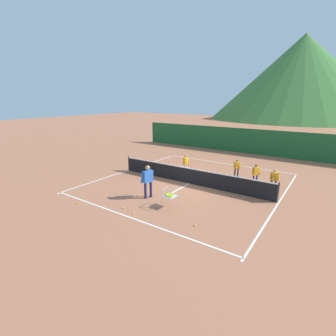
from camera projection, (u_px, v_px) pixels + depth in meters
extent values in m
plane|color=#A86647|center=(189.00, 183.00, 14.85)|extent=(120.00, 120.00, 0.00)
cube|color=white|center=(128.00, 217.00, 10.65)|extent=(10.11, 0.08, 0.01)
cube|color=white|center=(226.00, 164.00, 19.40)|extent=(10.11, 0.08, 0.01)
cube|color=white|center=(128.00, 170.00, 17.62)|extent=(0.08, 11.06, 0.01)
cube|color=white|center=(279.00, 203.00, 12.08)|extent=(0.08, 11.06, 0.01)
cube|color=white|center=(189.00, 183.00, 14.85)|extent=(0.08, 5.04, 0.01)
cylinder|color=#333338|center=(129.00, 163.00, 17.43)|extent=(0.08, 0.08, 1.05)
cylinder|color=#333338|center=(278.00, 193.00, 11.99)|extent=(0.08, 0.08, 1.05)
cube|color=black|center=(190.00, 176.00, 14.73)|extent=(9.86, 0.02, 0.92)
cube|color=white|center=(190.00, 168.00, 14.60)|extent=(9.86, 0.03, 0.06)
cylinder|color=#191E4C|center=(145.00, 191.00, 12.53)|extent=(0.13, 0.13, 0.85)
cylinder|color=#191E4C|center=(151.00, 189.00, 12.71)|extent=(0.13, 0.13, 0.85)
cube|color=blue|center=(148.00, 176.00, 12.42)|extent=(0.39, 0.56, 0.60)
sphere|color=tan|center=(148.00, 168.00, 12.30)|extent=(0.24, 0.24, 0.24)
cylinder|color=blue|center=(142.00, 178.00, 12.32)|extent=(0.25, 0.16, 0.59)
cylinder|color=blue|center=(152.00, 176.00, 12.63)|extent=(0.20, 0.14, 0.59)
torus|color=#262628|center=(150.00, 176.00, 12.85)|extent=(0.12, 0.28, 0.29)
cylinder|color=black|center=(152.00, 177.00, 12.66)|extent=(0.22, 0.10, 0.03)
cylinder|color=silver|center=(187.00, 169.00, 16.81)|extent=(0.10, 0.10, 0.67)
cylinder|color=silver|center=(185.00, 169.00, 16.61)|extent=(0.10, 0.10, 0.67)
cube|color=orange|center=(186.00, 161.00, 16.56)|extent=(0.20, 0.41, 0.47)
sphere|color=tan|center=(186.00, 156.00, 16.46)|extent=(0.19, 0.19, 0.19)
cylinder|color=orange|center=(188.00, 161.00, 16.71)|extent=(0.19, 0.08, 0.46)
cylinder|color=orange|center=(184.00, 162.00, 16.37)|extent=(0.14, 0.08, 0.46)
torus|color=#262628|center=(188.00, 163.00, 16.21)|extent=(0.03, 0.29, 0.29)
cylinder|color=black|center=(185.00, 162.00, 16.36)|extent=(0.22, 0.04, 0.03)
cylinder|color=black|center=(238.00, 173.00, 16.02)|extent=(0.09, 0.09, 0.60)
cylinder|color=black|center=(235.00, 173.00, 15.95)|extent=(0.09, 0.09, 0.60)
cube|color=orange|center=(237.00, 165.00, 15.84)|extent=(0.35, 0.38, 0.42)
sphere|color=#996B4C|center=(237.00, 161.00, 15.76)|extent=(0.16, 0.16, 0.16)
cylinder|color=orange|center=(240.00, 166.00, 15.87)|extent=(0.17, 0.15, 0.41)
cylinder|color=orange|center=(234.00, 166.00, 15.76)|extent=(0.14, 0.13, 0.41)
torus|color=#262628|center=(237.00, 167.00, 15.51)|extent=(0.19, 0.25, 0.29)
cylinder|color=black|center=(235.00, 166.00, 15.74)|extent=(0.19, 0.16, 0.03)
cylinder|color=navy|center=(257.00, 180.00, 14.55)|extent=(0.10, 0.10, 0.64)
cylinder|color=navy|center=(253.00, 180.00, 14.46)|extent=(0.10, 0.10, 0.64)
cube|color=orange|center=(256.00, 171.00, 14.35)|extent=(0.36, 0.42, 0.45)
sphere|color=#996B4C|center=(256.00, 166.00, 14.26)|extent=(0.18, 0.18, 0.18)
cylinder|color=orange|center=(259.00, 171.00, 14.39)|extent=(0.18, 0.15, 0.44)
cylinder|color=orange|center=(253.00, 172.00, 14.25)|extent=(0.15, 0.13, 0.44)
cylinder|color=black|center=(275.00, 185.00, 13.62)|extent=(0.09, 0.09, 0.62)
cylinder|color=black|center=(271.00, 185.00, 13.61)|extent=(0.09, 0.09, 0.62)
cube|color=orange|center=(274.00, 176.00, 13.47)|extent=(0.39, 0.36, 0.43)
sphere|color=#DBAD84|center=(275.00, 171.00, 13.38)|extent=(0.17, 0.17, 0.17)
cylinder|color=orange|center=(278.00, 177.00, 13.44)|extent=(0.16, 0.17, 0.42)
cylinder|color=orange|center=(271.00, 177.00, 13.44)|extent=(0.13, 0.14, 0.43)
torus|color=#262628|center=(273.00, 179.00, 13.18)|extent=(0.24, 0.20, 0.29)
cylinder|color=black|center=(271.00, 177.00, 13.41)|extent=(0.16, 0.19, 0.03)
cylinder|color=#B7B7BC|center=(169.00, 195.00, 11.90)|extent=(0.02, 0.02, 0.89)
cylinder|color=#B7B7BC|center=(178.00, 197.00, 11.60)|extent=(0.02, 0.02, 0.89)
cylinder|color=#B7B7BC|center=(162.00, 199.00, 11.46)|extent=(0.02, 0.02, 0.89)
cylinder|color=#B7B7BC|center=(172.00, 201.00, 11.15)|extent=(0.02, 0.02, 0.89)
cube|color=#B7B7BC|center=(170.00, 196.00, 11.50)|extent=(0.56, 0.56, 0.01)
cube|color=#B7B7BC|center=(173.00, 187.00, 11.63)|extent=(0.56, 0.02, 0.02)
cube|color=#B7B7BC|center=(167.00, 191.00, 11.19)|extent=(0.56, 0.02, 0.02)
cube|color=#B7B7BC|center=(165.00, 188.00, 11.56)|extent=(0.02, 0.56, 0.02)
cube|color=#B7B7BC|center=(175.00, 190.00, 11.26)|extent=(0.02, 0.56, 0.02)
sphere|color=yellow|center=(166.00, 195.00, 11.46)|extent=(0.07, 0.07, 0.07)
sphere|color=yellow|center=(167.00, 195.00, 11.51)|extent=(0.07, 0.07, 0.07)
sphere|color=yellow|center=(168.00, 195.00, 11.56)|extent=(0.07, 0.07, 0.07)
sphere|color=yellow|center=(169.00, 194.00, 11.61)|extent=(0.07, 0.07, 0.07)
sphere|color=yellow|center=(169.00, 194.00, 11.66)|extent=(0.07, 0.07, 0.07)
sphere|color=yellow|center=(167.00, 196.00, 11.43)|extent=(0.07, 0.07, 0.07)
sphere|color=yellow|center=(168.00, 195.00, 11.47)|extent=(0.07, 0.07, 0.07)
sphere|color=yellow|center=(169.00, 195.00, 11.53)|extent=(0.07, 0.07, 0.07)
sphere|color=yellow|center=(170.00, 195.00, 11.58)|extent=(0.07, 0.07, 0.07)
sphere|color=yellow|center=(170.00, 194.00, 11.63)|extent=(0.07, 0.07, 0.07)
sphere|color=yellow|center=(169.00, 196.00, 11.39)|extent=(0.07, 0.07, 0.07)
sphere|color=yellow|center=(170.00, 196.00, 11.44)|extent=(0.07, 0.07, 0.07)
sphere|color=yellow|center=(170.00, 195.00, 11.49)|extent=(0.07, 0.07, 0.07)
sphere|color=yellow|center=(171.00, 195.00, 11.54)|extent=(0.07, 0.07, 0.07)
sphere|color=yellow|center=(172.00, 194.00, 11.59)|extent=(0.07, 0.07, 0.07)
sphere|color=yellow|center=(170.00, 196.00, 11.35)|extent=(0.07, 0.07, 0.07)
sphere|color=yellow|center=(171.00, 196.00, 11.41)|extent=(0.07, 0.07, 0.07)
sphere|color=yellow|center=(171.00, 196.00, 11.45)|extent=(0.07, 0.07, 0.07)
sphere|color=yellow|center=(172.00, 195.00, 11.51)|extent=(0.07, 0.07, 0.07)
sphere|color=yellow|center=(173.00, 195.00, 11.56)|extent=(0.07, 0.07, 0.07)
sphere|color=yellow|center=(171.00, 197.00, 11.32)|extent=(0.07, 0.07, 0.07)
sphere|color=yellow|center=(172.00, 196.00, 11.37)|extent=(0.07, 0.07, 0.07)
sphere|color=yellow|center=(172.00, 196.00, 11.42)|extent=(0.07, 0.07, 0.07)
sphere|color=yellow|center=(173.00, 195.00, 11.47)|extent=(0.07, 0.07, 0.07)
sphere|color=yellow|center=(174.00, 195.00, 11.52)|extent=(0.07, 0.07, 0.07)
sphere|color=yellow|center=(166.00, 194.00, 11.44)|extent=(0.07, 0.07, 0.07)
sphere|color=yellow|center=(167.00, 194.00, 11.50)|extent=(0.07, 0.07, 0.07)
sphere|color=yellow|center=(168.00, 194.00, 11.55)|extent=(0.07, 0.07, 0.07)
sphere|color=yellow|center=(169.00, 193.00, 11.60)|extent=(0.07, 0.07, 0.07)
sphere|color=yellow|center=(170.00, 193.00, 11.65)|extent=(0.07, 0.07, 0.07)
sphere|color=yellow|center=(123.00, 208.00, 11.46)|extent=(0.07, 0.07, 0.07)
sphere|color=yellow|center=(78.00, 203.00, 11.98)|extent=(0.07, 0.07, 0.07)
sphere|color=yellow|center=(195.00, 225.00, 9.88)|extent=(0.07, 0.07, 0.07)
sphere|color=yellow|center=(138.00, 195.00, 12.98)|extent=(0.07, 0.07, 0.07)
sphere|color=yellow|center=(158.00, 187.00, 14.16)|extent=(0.07, 0.07, 0.07)
sphere|color=yellow|center=(215.00, 192.00, 13.34)|extent=(0.07, 0.07, 0.07)
sphere|color=yellow|center=(133.00, 213.00, 10.92)|extent=(0.07, 0.07, 0.07)
cube|color=#1E5B2D|center=(246.00, 141.00, 22.93)|extent=(22.23, 0.08, 2.30)
cone|color=#427A38|center=(301.00, 78.00, 60.51)|extent=(42.34, 42.34, 20.00)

